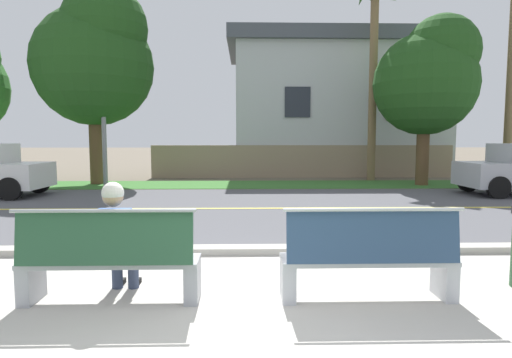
{
  "coord_description": "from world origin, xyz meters",
  "views": [
    {
      "loc": [
        0.05,
        -3.96,
        1.69
      ],
      "look_at": [
        0.24,
        3.5,
        1.0
      ],
      "focal_mm": 30.71,
      "sensor_mm": 36.0,
      "label": 1
    }
  ],
  "objects_px": {
    "shade_tree_left": "(96,57)",
    "palm_tree_tall": "(375,15)",
    "streetlamp": "(104,79)",
    "bench_right": "(369,259)",
    "bench_left": "(110,260)",
    "seated_person_blue": "(117,235)",
    "shade_tree_centre": "(429,76)"
  },
  "relations": [
    {
      "from": "bench_right",
      "to": "streetlamp",
      "type": "distance_m",
      "value": 13.39
    },
    {
      "from": "bench_right",
      "to": "palm_tree_tall",
      "type": "height_order",
      "value": "palm_tree_tall"
    },
    {
      "from": "bench_right",
      "to": "seated_person_blue",
      "type": "distance_m",
      "value": 2.64
    },
    {
      "from": "bench_right",
      "to": "shade_tree_left",
      "type": "xyz_separation_m",
      "value": [
        -6.65,
        11.88,
        4.18
      ]
    },
    {
      "from": "streetlamp",
      "to": "shade_tree_left",
      "type": "relative_size",
      "value": 0.92
    },
    {
      "from": "seated_person_blue",
      "to": "shade_tree_left",
      "type": "distance_m",
      "value": 13.0
    },
    {
      "from": "streetlamp",
      "to": "shade_tree_centre",
      "type": "distance_m",
      "value": 11.47
    },
    {
      "from": "streetlamp",
      "to": "shade_tree_left",
      "type": "height_order",
      "value": "shade_tree_left"
    },
    {
      "from": "shade_tree_left",
      "to": "palm_tree_tall",
      "type": "distance_m",
      "value": 10.68
    },
    {
      "from": "palm_tree_tall",
      "to": "shade_tree_left",
      "type": "bearing_deg",
      "value": -173.55
    },
    {
      "from": "bench_right",
      "to": "seated_person_blue",
      "type": "height_order",
      "value": "seated_person_blue"
    },
    {
      "from": "seated_person_blue",
      "to": "palm_tree_tall",
      "type": "relative_size",
      "value": 0.15
    },
    {
      "from": "streetlamp",
      "to": "shade_tree_centre",
      "type": "xyz_separation_m",
      "value": [
        11.47,
        -0.23,
        0.11
      ]
    },
    {
      "from": "shade_tree_left",
      "to": "shade_tree_centre",
      "type": "height_order",
      "value": "shade_tree_left"
    },
    {
      "from": "streetlamp",
      "to": "shade_tree_left",
      "type": "distance_m",
      "value": 1.09
    },
    {
      "from": "palm_tree_tall",
      "to": "streetlamp",
      "type": "bearing_deg",
      "value": -170.48
    },
    {
      "from": "bench_right",
      "to": "shade_tree_centre",
      "type": "distance_m",
      "value": 12.79
    },
    {
      "from": "seated_person_blue",
      "to": "shade_tree_centre",
      "type": "bearing_deg",
      "value": 54.36
    },
    {
      "from": "palm_tree_tall",
      "to": "bench_left",
      "type": "bearing_deg",
      "value": -116.32
    },
    {
      "from": "bench_right",
      "to": "shade_tree_left",
      "type": "height_order",
      "value": "shade_tree_left"
    },
    {
      "from": "bench_left",
      "to": "bench_right",
      "type": "relative_size",
      "value": 1.0
    },
    {
      "from": "streetlamp",
      "to": "seated_person_blue",
      "type": "bearing_deg",
      "value": -72.24
    },
    {
      "from": "seated_person_blue",
      "to": "streetlamp",
      "type": "bearing_deg",
      "value": 107.76
    },
    {
      "from": "bench_left",
      "to": "shade_tree_left",
      "type": "relative_size",
      "value": 0.25
    },
    {
      "from": "bench_left",
      "to": "shade_tree_left",
      "type": "height_order",
      "value": "shade_tree_left"
    },
    {
      "from": "bench_right",
      "to": "seated_person_blue",
      "type": "xyz_separation_m",
      "value": [
        -2.63,
        0.17,
        0.22
      ]
    },
    {
      "from": "seated_person_blue",
      "to": "streetlamp",
      "type": "xyz_separation_m",
      "value": [
        -3.59,
        11.22,
        3.09
      ]
    },
    {
      "from": "streetlamp",
      "to": "palm_tree_tall",
      "type": "distance_m",
      "value": 10.52
    },
    {
      "from": "shade_tree_left",
      "to": "shade_tree_centre",
      "type": "xyz_separation_m",
      "value": [
        11.89,
        -0.73,
        -0.76
      ]
    },
    {
      "from": "bench_right",
      "to": "shade_tree_centre",
      "type": "bearing_deg",
      "value": 64.82
    },
    {
      "from": "shade_tree_left",
      "to": "palm_tree_tall",
      "type": "height_order",
      "value": "palm_tree_tall"
    },
    {
      "from": "bench_right",
      "to": "seated_person_blue",
      "type": "bearing_deg",
      "value": 176.3
    }
  ]
}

